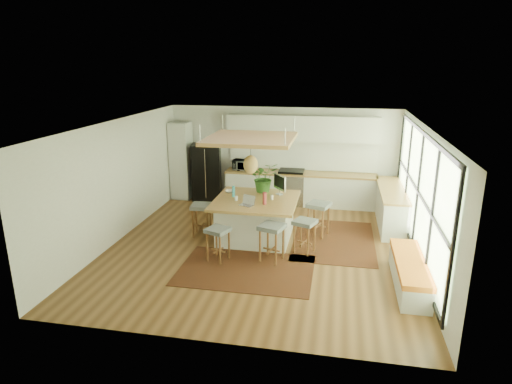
% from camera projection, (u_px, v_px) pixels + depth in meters
% --- Properties ---
extents(floor, '(7.00, 7.00, 0.00)m').
position_uv_depth(floor, '(261.00, 247.00, 9.63)').
color(floor, '#503117').
rests_on(floor, ground).
extents(ceiling, '(7.00, 7.00, 0.00)m').
position_uv_depth(ceiling, '(261.00, 124.00, 8.86)').
color(ceiling, white).
rests_on(ceiling, ground).
extents(wall_back, '(6.50, 0.00, 6.50)m').
position_uv_depth(wall_back, '(283.00, 155.00, 12.53)').
color(wall_back, silver).
rests_on(wall_back, ground).
extents(wall_front, '(6.50, 0.00, 6.50)m').
position_uv_depth(wall_front, '(215.00, 257.00, 5.95)').
color(wall_front, silver).
rests_on(wall_front, ground).
extents(wall_left, '(0.00, 7.00, 7.00)m').
position_uv_depth(wall_left, '(119.00, 180.00, 9.83)').
color(wall_left, silver).
rests_on(wall_left, ground).
extents(wall_right, '(0.00, 7.00, 7.00)m').
position_uv_depth(wall_right, '(422.00, 196.00, 8.65)').
color(wall_right, silver).
rests_on(wall_right, ground).
extents(window_wall, '(0.10, 6.20, 2.60)m').
position_uv_depth(window_wall, '(421.00, 194.00, 8.64)').
color(window_wall, black).
rests_on(window_wall, wall_right).
extents(pantry, '(0.55, 0.60, 2.25)m').
position_uv_depth(pantry, '(181.00, 161.00, 12.83)').
color(pantry, beige).
rests_on(pantry, floor).
extents(back_counter_base, '(4.20, 0.60, 0.88)m').
position_uv_depth(back_counter_base, '(300.00, 189.00, 12.39)').
color(back_counter_base, beige).
rests_on(back_counter_base, floor).
extents(back_counter_top, '(4.24, 0.64, 0.05)m').
position_uv_depth(back_counter_top, '(300.00, 174.00, 12.26)').
color(back_counter_top, olive).
rests_on(back_counter_top, back_counter_base).
extents(backsplash, '(4.20, 0.02, 0.80)m').
position_uv_depth(backsplash, '(302.00, 156.00, 12.42)').
color(backsplash, white).
rests_on(backsplash, wall_back).
extents(upper_cabinets, '(4.20, 0.34, 0.70)m').
position_uv_depth(upper_cabinets, '(302.00, 128.00, 12.04)').
color(upper_cabinets, beige).
rests_on(upper_cabinets, wall_back).
extents(range, '(0.76, 0.62, 1.00)m').
position_uv_depth(range, '(291.00, 187.00, 12.42)').
color(range, '#A5A5AA').
rests_on(range, floor).
extents(right_counter_base, '(0.60, 2.50, 0.88)m').
position_uv_depth(right_counter_base, '(391.00, 207.00, 10.85)').
color(right_counter_base, beige).
rests_on(right_counter_base, floor).
extents(right_counter_top, '(0.64, 2.54, 0.05)m').
position_uv_depth(right_counter_top, '(393.00, 190.00, 10.72)').
color(right_counter_top, olive).
rests_on(right_counter_top, right_counter_base).
extents(window_bench, '(0.52, 2.00, 0.50)m').
position_uv_depth(window_bench, '(409.00, 273.00, 7.89)').
color(window_bench, beige).
rests_on(window_bench, floor).
extents(ceiling_panel, '(1.86, 1.86, 0.80)m').
position_uv_depth(ceiling_panel, '(251.00, 151.00, 9.47)').
color(ceiling_panel, olive).
rests_on(ceiling_panel, ceiling).
extents(rug_near, '(2.60, 1.80, 0.01)m').
position_uv_depth(rug_near, '(246.00, 270.00, 8.55)').
color(rug_near, black).
rests_on(rug_near, floor).
extents(rug_right, '(1.80, 2.60, 0.01)m').
position_uv_depth(rug_right, '(334.00, 240.00, 9.96)').
color(rug_right, black).
rests_on(rug_right, floor).
extents(fridge, '(0.92, 0.78, 1.65)m').
position_uv_depth(fridge, '(206.00, 169.00, 12.73)').
color(fridge, black).
rests_on(fridge, floor).
extents(island, '(1.85, 1.85, 0.93)m').
position_uv_depth(island, '(256.00, 219.00, 9.99)').
color(island, olive).
rests_on(island, floor).
extents(stool_near_left, '(0.53, 0.53, 0.70)m').
position_uv_depth(stool_near_left, '(218.00, 244.00, 8.87)').
color(stool_near_left, '#515759').
rests_on(stool_near_left, floor).
extents(stool_near_right, '(0.58, 0.58, 0.78)m').
position_uv_depth(stool_near_right, '(272.00, 244.00, 8.86)').
color(stool_near_right, '#515759').
rests_on(stool_near_right, floor).
extents(stool_right_front, '(0.55, 0.55, 0.72)m').
position_uv_depth(stool_right_front, '(304.00, 237.00, 9.25)').
color(stool_right_front, '#515759').
rests_on(stool_right_front, floor).
extents(stool_right_back, '(0.60, 0.60, 0.80)m').
position_uv_depth(stool_right_back, '(318.00, 221.00, 10.15)').
color(stool_right_back, '#515759').
rests_on(stool_right_back, floor).
extents(stool_left_side, '(0.48, 0.48, 0.76)m').
position_uv_depth(stool_left_side, '(202.00, 221.00, 10.17)').
color(stool_left_side, '#515759').
rests_on(stool_left_side, floor).
extents(laptop, '(0.39, 0.40, 0.23)m').
position_uv_depth(laptop, '(246.00, 200.00, 9.40)').
color(laptop, '#A5A5AA').
rests_on(laptop, island).
extents(monitor, '(0.46, 0.52, 0.48)m').
position_uv_depth(monitor, '(280.00, 184.00, 10.13)').
color(monitor, '#A5A5AA').
rests_on(monitor, island).
extents(microwave, '(0.54, 0.32, 0.36)m').
position_uv_depth(microwave, '(242.00, 164.00, 12.52)').
color(microwave, '#A5A5AA').
rests_on(microwave, back_counter_top).
extents(island_plant, '(0.91, 0.93, 0.55)m').
position_uv_depth(island_plant, '(264.00, 180.00, 10.37)').
color(island_plant, '#1E4C19').
rests_on(island_plant, island).
extents(island_bowl, '(0.25, 0.25, 0.06)m').
position_uv_depth(island_bowl, '(230.00, 192.00, 10.35)').
color(island_bowl, beige).
rests_on(island_bowl, island).
extents(island_bottle_0, '(0.07, 0.07, 0.19)m').
position_uv_depth(island_bottle_0, '(233.00, 193.00, 10.02)').
color(island_bottle_0, teal).
rests_on(island_bottle_0, island).
extents(island_bottle_1, '(0.07, 0.07, 0.19)m').
position_uv_depth(island_bottle_1, '(237.00, 196.00, 9.76)').
color(island_bottle_1, silver).
rests_on(island_bottle_1, island).
extents(island_bottle_2, '(0.07, 0.07, 0.19)m').
position_uv_depth(island_bottle_2, '(265.00, 200.00, 9.50)').
color(island_bottle_2, maroon).
rests_on(island_bottle_2, island).
extents(island_bottle_3, '(0.07, 0.07, 0.19)m').
position_uv_depth(island_bottle_3, '(272.00, 196.00, 9.81)').
color(island_bottle_3, beige).
rests_on(island_bottle_3, island).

